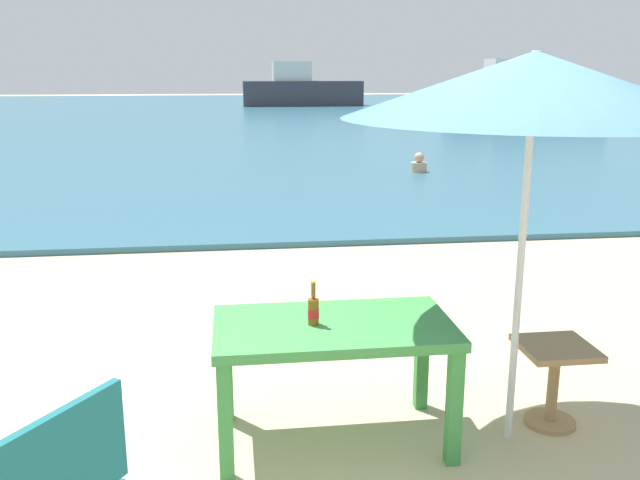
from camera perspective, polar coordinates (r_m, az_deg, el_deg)
The scene contains 9 objects.
ground_plane at distance 4.16m, azimuth 9.32°, elevation -18.16°, with size 120.00×120.00×0.00m, color #C6B287.
sea_water at distance 33.45m, azimuth -5.58°, elevation 10.28°, with size 120.00×50.00×0.08m, color #2D6075.
picnic_table_green at distance 4.08m, azimuth 1.13°, elevation -8.33°, with size 1.40×0.80×0.76m.
beer_bottle_amber at distance 3.99m, azimuth -0.55°, elevation -5.77°, with size 0.07×0.07×0.26m.
patio_umbrella at distance 3.97m, azimuth 17.34°, elevation 12.16°, with size 2.10×2.10×2.30m.
side_table_wood at distance 4.62m, azimuth 18.88°, elevation -10.39°, with size 0.44×0.44×0.54m.
swimmer_person at distance 14.73m, azimuth 8.22°, elevation 6.24°, with size 0.34×0.34×0.41m.
boat_fishing_trawler at distance 41.26m, azimuth -1.60°, elevation 12.37°, with size 6.96×1.90×2.53m.
boat_cargo_ship at distance 32.66m, azimuth 16.54°, elevation 11.37°, with size 7.01×1.91×2.55m.
Camera 1 is at (-1.08, -3.36, 2.21)m, focal length 38.50 mm.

